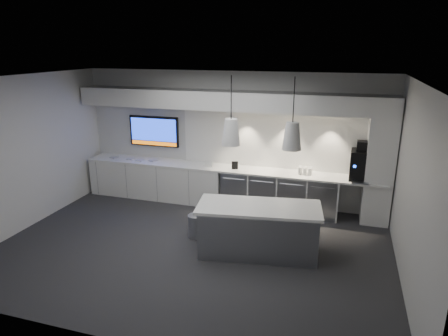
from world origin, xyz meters
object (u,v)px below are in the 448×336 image
(coffee_machine, at_px, (361,164))
(wall_tv, at_px, (154,131))
(island, at_px, (258,230))
(bin, at_px, (196,226))

(coffee_machine, bearing_deg, wall_tv, 178.19)
(island, distance_m, coffee_machine, 2.73)
(island, height_order, coffee_machine, coffee_machine)
(wall_tv, height_order, bin, wall_tv)
(bin, relative_size, coffee_machine, 0.56)
(wall_tv, relative_size, bin, 2.83)
(wall_tv, relative_size, island, 0.56)
(coffee_machine, bearing_deg, island, -128.56)
(island, bearing_deg, bin, 159.20)
(island, bearing_deg, coffee_machine, 41.76)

